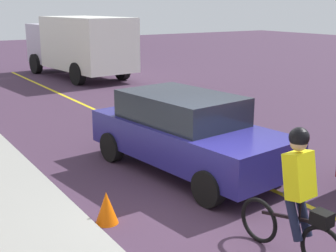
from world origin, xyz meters
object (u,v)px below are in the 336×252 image
at_px(cyclist_lead, 297,196).
at_px(box_truck_background, 79,44).
at_px(traffic_cone_near, 107,208).
at_px(parked_sedan_rear, 185,132).

height_order(cyclist_lead, box_truck_background, box_truck_background).
bearing_deg(cyclist_lead, traffic_cone_near, 30.67).
xyz_separation_m(cyclist_lead, traffic_cone_near, (2.30, 1.62, -0.65)).
relative_size(cyclist_lead, traffic_cone_near, 3.53).
distance_m(cyclist_lead, box_truck_background, 16.90).
relative_size(parked_sedan_rear, box_truck_background, 0.66).
bearing_deg(parked_sedan_rear, traffic_cone_near, -68.27).
bearing_deg(box_truck_background, parked_sedan_rear, 161.14).
height_order(cyclist_lead, traffic_cone_near, cyclist_lead).
relative_size(box_truck_background, traffic_cone_near, 13.34).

